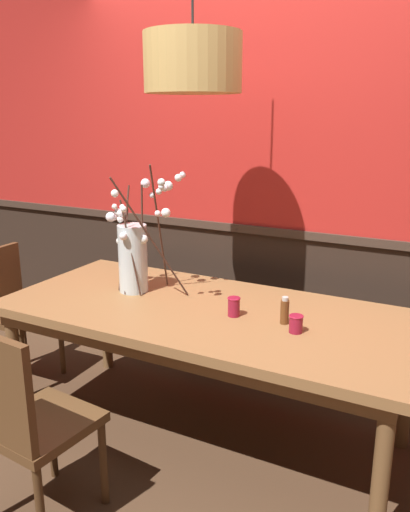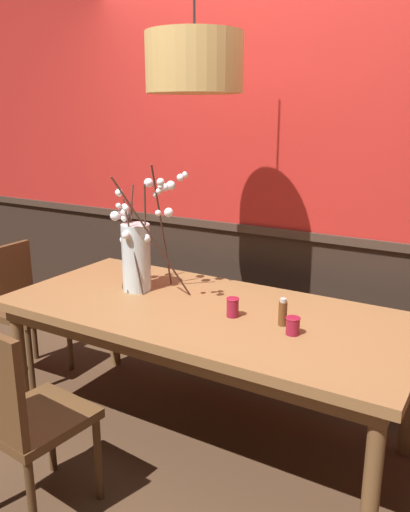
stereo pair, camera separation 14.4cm
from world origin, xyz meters
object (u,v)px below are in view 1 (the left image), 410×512
Objects in this scene: chair_far_side_right at (316,306)px; chair_far_side_left at (225,292)px; vase_with_blossoms at (134,255)px; candle_holder_nearer_center at (234,307)px; pendant_lamp at (193,63)px; dining_table at (205,322)px; condiment_bottle at (285,311)px; chair_head_west_end at (12,306)px; candle_holder_nearer_edge at (296,324)px; chair_near_side_left at (26,418)px.

chair_far_side_left reaches higher than chair_far_side_right.
vase_with_blossoms is at bearing -101.28° from chair_far_side_left.
pendant_lamp is at bearing 156.96° from candle_holder_nearer_center.
dining_table is 15.80× the size of condiment_bottle.
chair_head_west_end is 10.59× the size of candle_holder_nearer_edge.
candle_holder_nearer_center is at bearing -99.74° from chair_far_side_right.
chair_far_side_left is 1.26× the size of vase_with_blossoms.
candle_holder_nearer_center is 0.34m from candle_holder_nearer_edge.
chair_far_side_left is 1.22m from condiment_bottle.
candle_holder_nearer_center is (0.66, -0.08, -0.16)m from vase_with_blossoms.
chair_far_side_left is 9.41× the size of candle_holder_nearer_center.
chair_near_side_left is 1.79m from pendant_lamp.
candle_holder_nearer_center is (-0.17, -0.96, 0.29)m from chair_far_side_right.
condiment_bottle reaches higher than candle_holder_nearer_center.
chair_far_side_left is at bearing 88.41° from chair_near_side_left.
chair_head_west_end is at bearing -175.82° from pendant_lamp.
chair_far_side_right is 0.99m from condiment_bottle.
pendant_lamp reaches higher than vase_with_blossoms.
vase_with_blossoms is 0.69× the size of pendant_lamp.
chair_far_side_right is 1.29m from vase_with_blossoms.
chair_head_west_end is at bearing 139.62° from chair_near_side_left.
pendant_lamp is at bearing 4.18° from chair_head_west_end.
chair_near_side_left is 1.82m from chair_far_side_left.
candle_holder_nearer_edge is (0.52, -0.08, 0.12)m from dining_table.
condiment_bottle reaches higher than candle_holder_nearer_edge.
chair_far_side_left is 1.32m from candle_holder_nearer_edge.
chair_far_side_right is at bearing 61.16° from pendant_lamp.
vase_with_blossoms is at bearing 3.17° from chair_head_west_end.
chair_near_side_left is 11.09× the size of candle_holder_nearer_edge.
pendant_lamp reaches higher than candle_holder_nearer_center.
chair_near_side_left is at bearing -111.38° from dining_table.
chair_head_west_end reaches higher than dining_table.
candle_holder_nearer_edge is (0.17, -1.01, 0.28)m from chair_far_side_right.
chair_head_west_end is at bearing -179.96° from dining_table.
candle_holder_nearer_center is 1.21m from pendant_lamp.
candle_holder_nearer_edge is at bearing -7.63° from vase_with_blossoms.
chair_far_side_right is at bearing 69.75° from dining_table.
chair_far_side_right is 6.72× the size of condiment_bottle.
vase_with_blossoms reaches higher than chair_head_west_end.
condiment_bottle is (0.80, 0.91, 0.30)m from chair_near_side_left.
condiment_bottle is at bearing 5.37° from candle_holder_nearer_center.
chair_head_west_end is at bearing 177.64° from candle_holder_nearer_edge.
vase_with_blossoms reaches higher than dining_table.
chair_head_west_end is 1.90m from condiment_bottle.
chair_near_side_left reaches higher than chair_far_side_right.
chair_far_side_left is (-0.65, -0.03, -0.00)m from chair_far_side_right.
dining_table is 0.46m from condiment_bottle.
pendant_lamp is (-0.30, 0.13, 1.17)m from candle_holder_nearer_center.
chair_far_side_right is at bearing 99.78° from candle_holder_nearer_edge.
chair_near_side_left is 0.88× the size of pendant_lamp.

